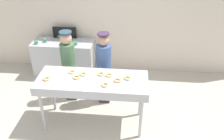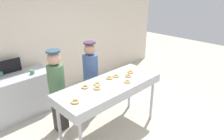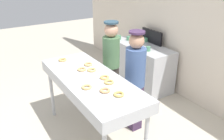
% 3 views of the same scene
% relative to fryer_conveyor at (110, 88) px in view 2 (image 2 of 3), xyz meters
% --- Properties ---
extents(ground_plane, '(16.00, 16.00, 0.00)m').
position_rel_fryer_conveyor_xyz_m(ground_plane, '(0.00, 0.00, -0.95)').
color(ground_plane, beige).
extents(back_wall, '(8.00, 0.12, 2.88)m').
position_rel_fryer_conveyor_xyz_m(back_wall, '(0.00, 2.23, 0.49)').
color(back_wall, beige).
rests_on(back_wall, ground).
extents(fryer_conveyor, '(2.00, 0.77, 1.04)m').
position_rel_fryer_conveyor_xyz_m(fryer_conveyor, '(0.00, 0.00, 0.00)').
color(fryer_conveyor, '#B7BABF').
rests_on(fryer_conveyor, ground).
extents(glazed_donut_0, '(0.18, 0.18, 0.03)m').
position_rel_fryer_conveyor_xyz_m(glazed_donut_0, '(0.45, -0.03, 0.11)').
color(glazed_donut_0, '#EDA969').
rests_on(glazed_donut_0, fryer_conveyor).
extents(glazed_donut_1, '(0.18, 0.18, 0.03)m').
position_rel_fryer_conveyor_xyz_m(glazed_donut_1, '(0.13, 0.16, 0.11)').
color(glazed_donut_1, '#E7B062').
rests_on(glazed_donut_1, fryer_conveyor).
extents(glazed_donut_2, '(0.19, 0.19, 0.03)m').
position_rel_fryer_conveyor_xyz_m(glazed_donut_2, '(0.63, 0.06, 0.11)').
color(glazed_donut_2, '#DBB85D').
rests_on(glazed_donut_2, fryer_conveyor).
extents(glazed_donut_3, '(0.15, 0.15, 0.03)m').
position_rel_fryer_conveyor_xyz_m(glazed_donut_3, '(-0.29, 0.01, 0.11)').
color(glazed_donut_3, '#E3B370').
rests_on(glazed_donut_3, fryer_conveyor).
extents(glazed_donut_4, '(0.19, 0.19, 0.03)m').
position_rel_fryer_conveyor_xyz_m(glazed_donut_4, '(-0.19, 0.12, 0.11)').
color(glazed_donut_4, '#DCBB6C').
rests_on(glazed_donut_4, fryer_conveyor).
extents(glazed_donut_5, '(0.18, 0.18, 0.03)m').
position_rel_fryer_conveyor_xyz_m(glazed_donut_5, '(0.25, -0.18, 0.11)').
color(glazed_donut_5, '#E3B86D').
rests_on(glazed_donut_5, fryer_conveyor).
extents(glazed_donut_6, '(0.18, 0.18, 0.03)m').
position_rel_fryer_conveyor_xyz_m(glazed_donut_6, '(-0.81, -0.09, 0.11)').
color(glazed_donut_6, '#E1B261').
rests_on(glazed_donut_6, fryer_conveyor).
extents(glazed_donut_7, '(0.17, 0.17, 0.03)m').
position_rel_fryer_conveyor_xyz_m(glazed_donut_7, '(0.29, 0.13, 0.11)').
color(glazed_donut_7, '#E4BB65').
rests_on(glazed_donut_7, fryer_conveyor).
extents(glazed_donut_8, '(0.17, 0.17, 0.03)m').
position_rel_fryer_conveyor_xyz_m(glazed_donut_8, '(-0.41, 0.18, 0.11)').
color(glazed_donut_8, '#EBB870').
rests_on(glazed_donut_8, fryer_conveyor).
extents(worker_baker, '(0.30, 0.30, 1.62)m').
position_rel_fryer_conveyor_xyz_m(worker_baker, '(-0.63, 0.74, -0.04)').
color(worker_baker, '#302C2A').
rests_on(worker_baker, ground).
extents(worker_assistant, '(0.31, 0.31, 1.64)m').
position_rel_fryer_conveyor_xyz_m(worker_assistant, '(0.12, 0.70, -0.04)').
color(worker_assistant, '#3D2947').
rests_on(worker_assistant, ground).
extents(prep_counter, '(1.53, 0.63, 0.92)m').
position_rel_fryer_conveyor_xyz_m(prep_counter, '(-1.06, 1.78, -0.49)').
color(prep_counter, '#B7BABF').
rests_on(prep_counter, ground).
extents(paper_cup_0, '(0.09, 0.09, 0.09)m').
position_rel_fryer_conveyor_xyz_m(paper_cup_0, '(-0.69, 1.64, 0.01)').
color(paper_cup_0, '#4C8C66').
rests_on(paper_cup_0, prep_counter).
extents(paper_cup_1, '(0.09, 0.09, 0.09)m').
position_rel_fryer_conveyor_xyz_m(paper_cup_1, '(-1.20, 2.01, 0.01)').
color(paper_cup_1, '#4C8C66').
rests_on(paper_cup_1, prep_counter).
extents(menu_display, '(0.61, 0.04, 0.29)m').
position_rel_fryer_conveyor_xyz_m(menu_display, '(-1.06, 2.04, 0.11)').
color(menu_display, black).
rests_on(menu_display, prep_counter).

